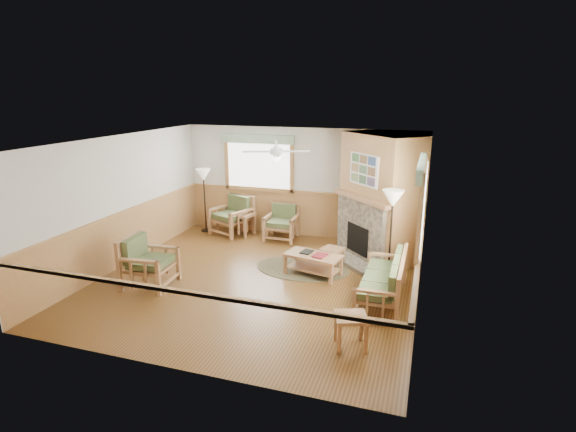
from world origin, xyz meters
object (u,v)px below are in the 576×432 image
(footstool, at_px, (332,257))
(sofa, at_px, (382,279))
(end_table_sofa, at_px, (350,331))
(end_table_chairs, at_px, (243,224))
(floor_lamp_right, at_px, (391,236))
(coffee_table, at_px, (313,265))
(floor_lamp_left, at_px, (205,200))
(armchair_left, at_px, (149,262))
(armchair_back_left, at_px, (231,215))
(armchair_back_right, at_px, (281,222))

(footstool, bearing_deg, sofa, -49.33)
(footstool, bearing_deg, end_table_sofa, -72.74)
(end_table_sofa, xyz_separation_m, footstool, (-0.93, 2.99, -0.06))
(sofa, height_order, end_table_chairs, sofa)
(floor_lamp_right, bearing_deg, footstool, 161.98)
(coffee_table, relative_size, end_table_sofa, 2.19)
(sofa, distance_m, floor_lamp_left, 5.55)
(armchair_left, bearing_deg, sofa, -85.70)
(floor_lamp_left, xyz_separation_m, floor_lamp_right, (4.86, -1.71, 0.07))
(floor_lamp_left, height_order, floor_lamp_right, floor_lamp_right)
(floor_lamp_right, bearing_deg, sofa, -91.53)
(armchair_back_left, height_order, coffee_table, armchair_back_left)
(coffee_table, height_order, floor_lamp_left, floor_lamp_left)
(sofa, xyz_separation_m, coffee_table, (-1.43, 0.74, -0.19))
(footstool, bearing_deg, coffee_table, -111.42)
(sofa, xyz_separation_m, armchair_back_right, (-2.75, 2.69, 0.01))
(end_table_sofa, height_order, footstool, end_table_sofa)
(sofa, xyz_separation_m, end_table_sofa, (-0.25, -1.62, -0.16))
(coffee_table, xyz_separation_m, footstool, (0.25, 0.63, -0.03))
(armchair_back_right, xyz_separation_m, armchair_left, (-1.48, -3.36, 0.05))
(sofa, relative_size, floor_lamp_right, 0.99)
(floor_lamp_right, bearing_deg, floor_lamp_left, 160.64)
(end_table_chairs, distance_m, end_table_sofa, 5.56)
(sofa, height_order, end_table_sofa, sofa)
(sofa, relative_size, end_table_chairs, 3.18)
(end_table_chairs, height_order, footstool, end_table_chairs)
(armchair_back_right, xyz_separation_m, coffee_table, (1.32, -1.95, -0.20))
(end_table_chairs, bearing_deg, footstool, -26.88)
(armchair_left, bearing_deg, end_table_sofa, -108.11)
(armchair_back_left, xyz_separation_m, footstool, (2.91, -1.32, -0.30))
(armchair_left, xyz_separation_m, floor_lamp_right, (4.25, 1.65, 0.42))
(armchair_back_right, xyz_separation_m, footstool, (1.57, -1.32, -0.24))
(armchair_back_left, bearing_deg, armchair_back_right, 21.74)
(end_table_sofa, relative_size, floor_lamp_left, 0.30)
(armchair_back_right, bearing_deg, floor_lamp_right, -33.22)
(sofa, height_order, floor_lamp_right, floor_lamp_right)
(coffee_table, xyz_separation_m, end_table_sofa, (1.18, -2.35, 0.03))
(coffee_table, bearing_deg, armchair_back_left, 156.51)
(floor_lamp_right, bearing_deg, armchair_left, -158.80)
(sofa, distance_m, footstool, 1.82)
(floor_lamp_left, bearing_deg, armchair_back_left, 0.00)
(armchair_back_right, distance_m, footstool, 2.06)
(coffee_table, bearing_deg, floor_lamp_left, 162.91)
(end_table_chairs, bearing_deg, end_table_sofa, -50.68)
(armchair_back_left, relative_size, armchair_left, 1.02)
(armchair_back_left, distance_m, floor_lamp_right, 4.48)
(armchair_back_right, distance_m, armchair_left, 3.67)
(footstool, relative_size, floor_lamp_right, 0.24)
(sofa, distance_m, end_table_sofa, 1.64)
(sofa, xyz_separation_m, armchair_left, (-4.23, -0.67, 0.07))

